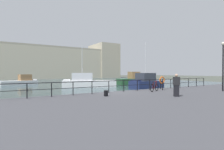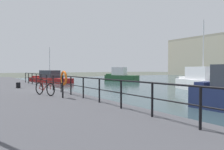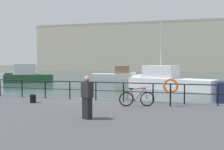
# 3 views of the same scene
# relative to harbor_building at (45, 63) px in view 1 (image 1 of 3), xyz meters

# --- Properties ---
(ground_plane) EXTENTS (240.00, 240.00, 0.00)m
(ground_plane) POSITION_rel_harbor_building_xyz_m (-5.30, -61.95, -6.49)
(ground_plane) COLOR #4C5147
(water_basin) EXTENTS (80.00, 60.00, 0.01)m
(water_basin) POSITION_rel_harbor_building_xyz_m (-5.30, -31.75, -6.49)
(water_basin) COLOR #33474C
(water_basin) RESTS_ON ground_plane
(quay_promenade) EXTENTS (56.00, 13.00, 0.74)m
(quay_promenade) POSITION_rel_harbor_building_xyz_m (-5.30, -68.45, -6.12)
(quay_promenade) COLOR #47474C
(quay_promenade) RESTS_ON ground_plane
(harbor_building) EXTENTS (76.49, 15.11, 16.28)m
(harbor_building) POSITION_rel_harbor_building_xyz_m (0.00, 0.00, 0.00)
(harbor_building) COLOR #C1B79E
(harbor_building) RESTS_ON ground_plane
(moored_red_daysailer) EXTENTS (5.99, 3.72, 2.69)m
(moored_red_daysailer) POSITION_rel_harbor_building_xyz_m (8.43, -47.35, -5.54)
(moored_red_daysailer) COLOR #23512D
(moored_red_daysailer) RESTS_ON water_basin
(moored_small_launch) EXTENTS (7.45, 4.20, 2.14)m
(moored_small_launch) POSITION_rel_harbor_building_xyz_m (-11.30, -35.07, -5.77)
(moored_small_launch) COLOR white
(moored_small_launch) RESTS_ON water_basin
(moored_green_narrowboat) EXTENTS (9.38, 5.63, 7.24)m
(moored_green_narrowboat) POSITION_rel_harbor_building_xyz_m (-1.94, -48.07, -5.58)
(moored_green_narrowboat) COLOR white
(moored_green_narrowboat) RESTS_ON water_basin
(moored_blue_motorboat) EXTENTS (5.28, 2.61, 7.25)m
(moored_blue_motorboat) POSITION_rel_harbor_building_xyz_m (4.75, -55.62, -5.51)
(moored_blue_motorboat) COLOR navy
(moored_blue_motorboat) RESTS_ON water_basin
(quay_railing) EXTENTS (22.96, 0.07, 1.08)m
(quay_railing) POSITION_rel_harbor_building_xyz_m (-2.98, -62.70, -5.01)
(quay_railing) COLOR black
(quay_railing) RESTS_ON quay_promenade
(parked_bicycle) EXTENTS (1.69, 0.65, 0.98)m
(parked_bicycle) POSITION_rel_harbor_building_xyz_m (-1.96, -64.01, -5.36)
(parked_bicycle) COLOR black
(parked_bicycle) RESTS_ON quay_promenade
(mooring_bollard) EXTENTS (0.32, 0.32, 0.44)m
(mooring_bollard) POSITION_rel_harbor_building_xyz_m (-7.57, -64.51, -5.53)
(mooring_bollard) COLOR black
(mooring_bollard) RESTS_ON quay_promenade
(life_ring_stand) EXTENTS (0.75, 0.16, 1.40)m
(life_ring_stand) POSITION_rel_harbor_building_xyz_m (-0.36, -63.49, -4.77)
(life_ring_stand) COLOR black
(life_ring_stand) RESTS_ON quay_promenade
(quay_lamp_post) EXTENTS (0.32, 0.32, 4.72)m
(quay_lamp_post) POSITION_rel_harbor_building_xyz_m (3.70, -67.37, -2.74)
(quay_lamp_post) COLOR black
(quay_lamp_post) RESTS_ON quay_promenade
(standing_person) EXTENTS (0.52, 0.45, 1.69)m
(standing_person) POSITION_rel_harbor_building_xyz_m (-3.22, -67.46, -4.88)
(standing_person) COLOR black
(standing_person) RESTS_ON quay_promenade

